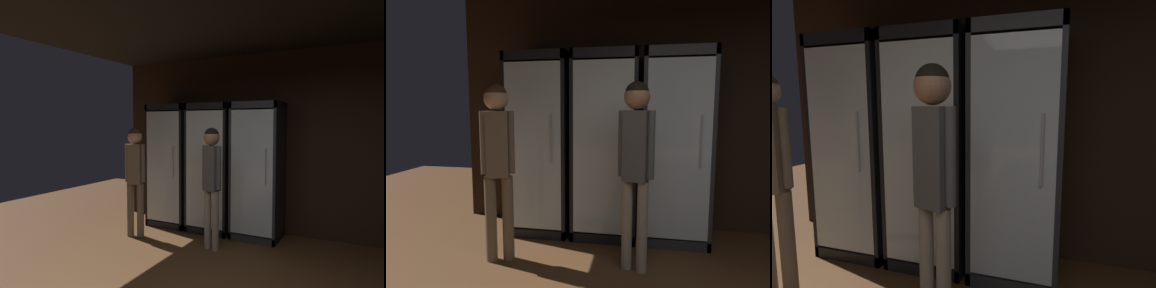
# 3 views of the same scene
# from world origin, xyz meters

# --- Properties ---
(wall_back) EXTENTS (6.00, 0.06, 2.80)m
(wall_back) POSITION_xyz_m (0.00, 3.03, 1.40)
(wall_back) COLOR black
(wall_back) RESTS_ON ground
(cooler_far_left) EXTENTS (0.69, 0.65, 2.02)m
(cooler_far_left) POSITION_xyz_m (-1.92, 2.71, 0.99)
(cooler_far_left) COLOR black
(cooler_far_left) RESTS_ON ground
(cooler_left) EXTENTS (0.69, 0.65, 2.02)m
(cooler_left) POSITION_xyz_m (-1.18, 2.71, 0.99)
(cooler_left) COLOR black
(cooler_left) RESTS_ON ground
(cooler_center) EXTENTS (0.69, 0.65, 2.02)m
(cooler_center) POSITION_xyz_m (-0.44, 2.71, 0.99)
(cooler_center) COLOR #2B2B30
(cooler_center) RESTS_ON ground
(shopper_near) EXTENTS (0.31, 0.22, 1.65)m
(shopper_near) POSITION_xyz_m (-0.84, 1.89, 1.07)
(shopper_near) COLOR gray
(shopper_near) RESTS_ON ground
(shopper_far) EXTENTS (0.29, 0.22, 1.64)m
(shopper_far) POSITION_xyz_m (-2.08, 1.85, 1.02)
(shopper_far) COLOR #72604C
(shopper_far) RESTS_ON ground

